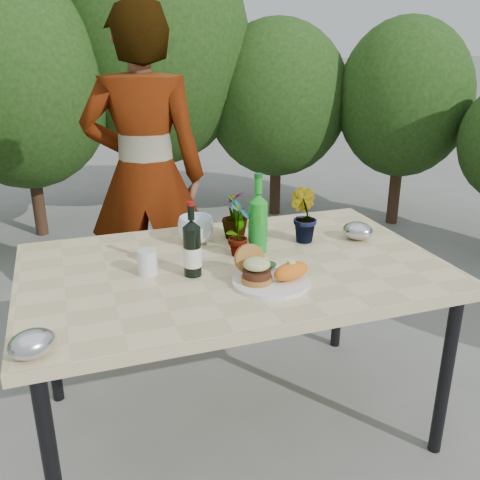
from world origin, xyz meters
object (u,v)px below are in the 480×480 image
object	(u,v)px
patio_table	(233,278)
wine_bottle	(192,249)
dinner_plate	(271,281)
person	(145,177)

from	to	relation	value
patio_table	wine_bottle	distance (m)	0.24
patio_table	dinner_plate	xyz separation A→B (m)	(0.07, -0.20, 0.06)
dinner_plate	wine_bottle	bearing A→B (deg)	146.93
dinner_plate	wine_bottle	xyz separation A→B (m)	(-0.25, 0.16, 0.10)
wine_bottle	person	size ratio (longest dim) A/B	0.16
dinner_plate	person	bearing A→B (deg)	101.68
person	dinner_plate	bearing A→B (deg)	116.87
patio_table	wine_bottle	xyz separation A→B (m)	(-0.17, -0.04, 0.16)
patio_table	wine_bottle	bearing A→B (deg)	-165.71
patio_table	person	distance (m)	1.01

